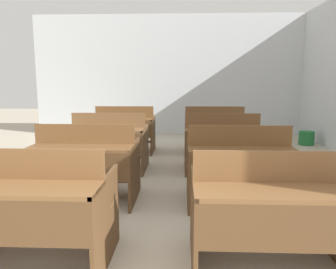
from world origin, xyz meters
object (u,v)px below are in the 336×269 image
object	(u,v)px
bench_third_right	(222,142)
bench_front_right	(272,212)
bench_second_right	(238,165)
bench_back_left	(125,129)
wastepaper_bin	(306,138)
bench_back_right	(214,129)
bench_second_left	(86,162)
bench_front_left	(30,208)
bench_third_left	(109,141)

from	to	relation	value
bench_third_right	bench_front_right	bearing A→B (deg)	-89.34
bench_front_right	bench_second_right	bearing A→B (deg)	90.50
bench_front_right	bench_second_right	world-z (taller)	same
bench_back_left	wastepaper_bin	bearing A→B (deg)	13.09
bench_second_right	bench_back_right	world-z (taller)	same
bench_front_right	bench_second_left	size ratio (longest dim) A/B	1.00
bench_back_right	wastepaper_bin	bearing A→B (deg)	22.46
bench_front_left	bench_third_right	bearing A→B (deg)	57.54
bench_second_left	bench_third_right	distance (m)	2.11
bench_front_right	bench_second_right	distance (m)	1.29
bench_second_right	bench_third_left	size ratio (longest dim) A/B	1.00
bench_third_left	bench_back_left	xyz separation A→B (m)	(0.01, 1.32, 0.00)
bench_front_left	bench_back_right	size ratio (longest dim) A/B	1.00
bench_front_left	bench_front_right	size ratio (longest dim) A/B	1.00
bench_second_right	bench_front_right	bearing A→B (deg)	-89.50
bench_back_left	wastepaper_bin	xyz separation A→B (m)	(3.75, 0.87, -0.30)
bench_front_left	bench_third_right	size ratio (longest dim) A/B	1.00
bench_front_left	bench_second_right	bearing A→B (deg)	37.37
bench_front_left	bench_back_right	world-z (taller)	same
bench_front_left	bench_front_right	distance (m)	1.71
bench_second_left	wastepaper_bin	bearing A→B (deg)	43.16
bench_front_left	bench_third_left	bearing A→B (deg)	90.31
bench_front_right	bench_back_right	bearing A→B (deg)	90.18
bench_second_left	bench_third_left	distance (m)	1.30
bench_back_right	bench_second_right	bearing A→B (deg)	-89.97
bench_front_right	bench_second_right	size ratio (longest dim) A/B	1.00
bench_third_right	wastepaper_bin	bearing A→B (deg)	46.62
bench_back_right	wastepaper_bin	world-z (taller)	bench_back_right
bench_front_right	wastepaper_bin	distance (m)	5.24
bench_second_right	bench_back_left	xyz separation A→B (m)	(-1.70, 2.65, 0.00)
bench_second_right	bench_back_left	world-z (taller)	same
bench_front_right	bench_front_left	bearing A→B (deg)	179.98
bench_second_left	wastepaper_bin	distance (m)	5.11
bench_back_left	bench_second_right	bearing A→B (deg)	-57.32
bench_third_left	bench_back_right	world-z (taller)	same
bench_third_right	bench_back_left	bearing A→B (deg)	142.03
bench_third_right	bench_back_right	bearing A→B (deg)	89.25
bench_front_right	bench_back_right	size ratio (longest dim) A/B	1.00
bench_front_left	bench_second_right	distance (m)	2.13
bench_second_left	bench_back_right	bearing A→B (deg)	57.63
bench_third_right	bench_back_left	world-z (taller)	same
bench_back_left	bench_back_right	bearing A→B (deg)	0.85
bench_back_right	bench_front_right	bearing A→B (deg)	-89.82
bench_front_left	bench_front_right	bearing A→B (deg)	-0.02
bench_front_right	bench_third_right	size ratio (longest dim) A/B	1.00
bench_front_left	bench_third_left	distance (m)	2.62
bench_second_left	wastepaper_bin	world-z (taller)	bench_second_left
bench_front_right	bench_third_left	distance (m)	3.14
bench_second_right	bench_third_left	distance (m)	2.17
bench_front_right	bench_third_right	distance (m)	2.63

